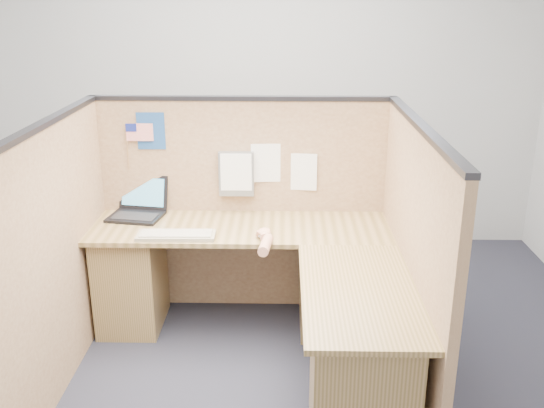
{
  "coord_description": "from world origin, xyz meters",
  "views": [
    {
      "loc": [
        0.29,
        -3.01,
        2.17
      ],
      "look_at": [
        0.21,
        0.5,
        0.95
      ],
      "focal_mm": 40.0,
      "sensor_mm": 36.0,
      "label": 1
    }
  ],
  "objects_px": {
    "l_desk": "(267,301)",
    "keyboard": "(176,235)",
    "mouse": "(264,235)",
    "laptop": "(137,206)"
  },
  "relations": [
    {
      "from": "laptop",
      "to": "mouse",
      "type": "bearing_deg",
      "value": -15.27
    },
    {
      "from": "keyboard",
      "to": "mouse",
      "type": "bearing_deg",
      "value": -1.01
    },
    {
      "from": "mouse",
      "to": "laptop",
      "type": "bearing_deg",
      "value": 155.39
    },
    {
      "from": "l_desk",
      "to": "keyboard",
      "type": "bearing_deg",
      "value": 161.67
    },
    {
      "from": "l_desk",
      "to": "keyboard",
      "type": "xyz_separation_m",
      "value": [
        -0.57,
        0.19,
        0.35
      ]
    },
    {
      "from": "l_desk",
      "to": "laptop",
      "type": "bearing_deg",
      "value": 146.69
    },
    {
      "from": "l_desk",
      "to": "keyboard",
      "type": "relative_size",
      "value": 3.98
    },
    {
      "from": "keyboard",
      "to": "mouse",
      "type": "distance_m",
      "value": 0.55
    },
    {
      "from": "laptop",
      "to": "mouse",
      "type": "distance_m",
      "value": 0.98
    },
    {
      "from": "laptop",
      "to": "mouse",
      "type": "height_order",
      "value": "laptop"
    }
  ]
}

